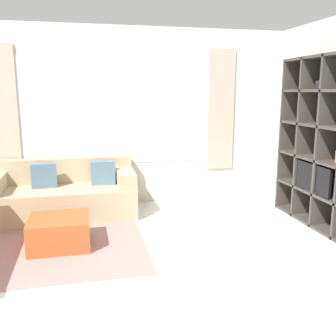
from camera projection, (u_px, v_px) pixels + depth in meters
ground_plane at (166, 330)px, 2.79m from camera, size 16.00×16.00×0.00m
wall_back at (118, 117)px, 5.73m from camera, size 6.57×0.11×2.70m
area_rug at (17, 248)px, 4.23m from camera, size 2.86×1.92×0.01m
couch_main at (64, 195)px, 5.30m from camera, size 2.00×0.86×0.79m
ottoman at (60, 232)px, 4.26m from camera, size 0.67×0.62×0.35m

